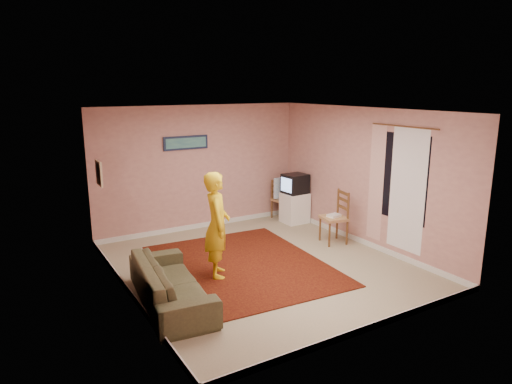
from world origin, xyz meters
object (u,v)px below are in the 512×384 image
crt_tv (295,184)px  chair_b (334,212)px  chair_a (282,195)px  person (217,225)px  tv_cabinet (295,208)px  sofa (171,283)px

crt_tv → chair_b: 1.52m
chair_a → person: size_ratio=0.29×
tv_cabinet → chair_a: (-0.05, 0.41, 0.21)m
chair_b → sofa: 3.70m
tv_cabinet → person: size_ratio=0.39×
sofa → person: (0.98, 0.52, 0.55)m
tv_cabinet → sofa: 4.39m
tv_cabinet → person: 3.32m
chair_b → person: bearing=-71.9°
crt_tv → chair_b: size_ratio=0.94×
tv_cabinet → chair_b: 1.53m
person → crt_tv: bearing=-34.1°
crt_tv → sofa: (-3.75, -2.29, -0.58)m
tv_cabinet → chair_a: bearing=97.2°
tv_cabinet → person: bearing=-147.4°
chair_a → tv_cabinet: bearing=-90.3°
sofa → chair_b: bearing=-71.1°
chair_a → chair_b: chair_b is taller
chair_a → chair_b: 1.91m
sofa → chair_a: bearing=-47.4°
chair_b → sofa: (-3.60, -0.80, -0.32)m
chair_b → sofa: chair_b is taller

